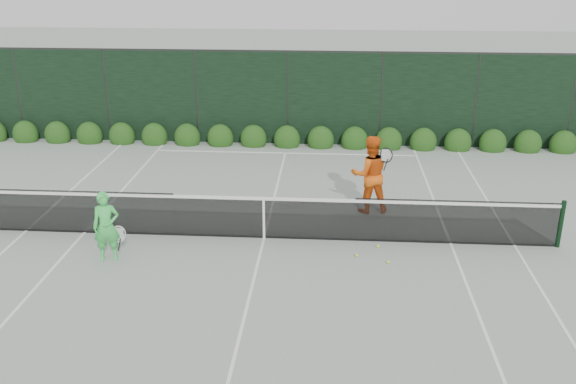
{
  "coord_description": "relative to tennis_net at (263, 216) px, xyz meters",
  "views": [
    {
      "loc": [
        1.45,
        -12.97,
        6.04
      ],
      "look_at": [
        0.51,
        0.3,
        1.0
      ],
      "focal_mm": 40.0,
      "sensor_mm": 36.0,
      "label": 1
    }
  ],
  "objects": [
    {
      "name": "ground",
      "position": [
        0.02,
        0.0,
        -0.53
      ],
      "size": [
        80.0,
        80.0,
        0.0
      ],
      "primitive_type": "plane",
      "color": "gray",
      "rests_on": "ground"
    },
    {
      "name": "player_man",
      "position": [
        2.42,
        1.76,
        0.43
      ],
      "size": [
        1.05,
        0.89,
        1.92
      ],
      "rotation": [
        0.0,
        0.0,
        3.33
      ],
      "color": "orange",
      "rests_on": "ground"
    },
    {
      "name": "tennis_balls",
      "position": [
        2.43,
        -0.73,
        -0.5
      ],
      "size": [
        0.7,
        0.82,
        0.07
      ],
      "color": "#E0F035",
      "rests_on": "ground"
    },
    {
      "name": "windscreen_fence",
      "position": [
        0.02,
        -2.71,
        0.98
      ],
      "size": [
        32.0,
        21.07,
        3.06
      ],
      "color": "black",
      "rests_on": "ground"
    },
    {
      "name": "player_woman",
      "position": [
        -3.09,
        -1.25,
        0.2
      ],
      "size": [
        0.65,
        0.49,
        1.47
      ],
      "rotation": [
        0.0,
        0.0,
        0.29
      ],
      "color": "#3FD857",
      "rests_on": "ground"
    },
    {
      "name": "tennis_net",
      "position": [
        0.0,
        0.0,
        0.0
      ],
      "size": [
        12.9,
        0.1,
        1.07
      ],
      "color": "black",
      "rests_on": "ground"
    },
    {
      "name": "court_lines",
      "position": [
        0.02,
        0.0,
        -0.53
      ],
      "size": [
        11.03,
        23.83,
        0.01
      ],
      "color": "white",
      "rests_on": "ground"
    },
    {
      "name": "hedge_row",
      "position": [
        0.02,
        7.15,
        -0.3
      ],
      "size": [
        31.66,
        0.65,
        0.94
      ],
      "color": "black",
      "rests_on": "ground"
    }
  ]
}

